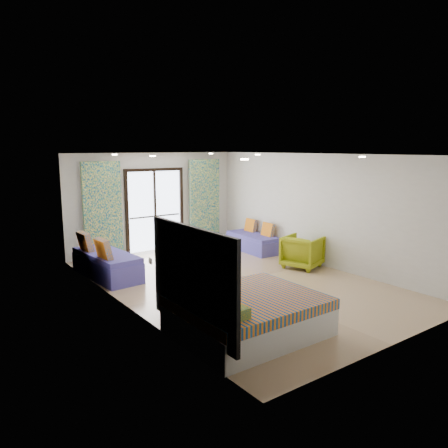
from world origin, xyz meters
TOP-DOWN VIEW (x-y plane):
  - floor at (0.00, 0.00)m, footprint 5.00×7.50m
  - ceiling at (0.00, 0.00)m, footprint 5.00×7.50m
  - wall_back at (0.00, 3.75)m, footprint 5.00×0.01m
  - wall_front at (0.00, -3.75)m, footprint 5.00×0.01m
  - wall_left at (-2.50, 0.00)m, footprint 0.01×7.50m
  - wall_right at (2.50, 0.00)m, footprint 0.01×7.50m
  - balcony_door at (0.00, 3.72)m, footprint 1.76×0.08m
  - balcony_rail at (0.00, 3.73)m, footprint 1.52×0.03m
  - curtain_left at (-1.55, 3.57)m, footprint 1.00×0.10m
  - curtain_right at (1.55, 3.57)m, footprint 1.00×0.10m
  - downlight_a at (-1.40, -2.00)m, footprint 0.12×0.12m
  - downlight_b at (1.40, -2.00)m, footprint 0.12×0.12m
  - downlight_c at (-1.40, 1.00)m, footprint 0.12×0.12m
  - downlight_d at (1.40, 1.00)m, footprint 0.12×0.12m
  - downlight_e at (-1.40, 3.00)m, footprint 0.12×0.12m
  - downlight_f at (1.40, 3.00)m, footprint 0.12×0.12m
  - headboard at (-2.46, -2.19)m, footprint 0.06×2.10m
  - switch_plate at (-2.47, -0.94)m, footprint 0.02×0.10m
  - bed at (-1.48, -2.19)m, footprint 2.15×1.76m
  - daybed_left at (-2.12, 1.98)m, footprint 0.93×2.05m
  - daybed_right at (2.12, 2.00)m, footprint 0.74×1.71m
  - coffee_table at (-0.01, 2.07)m, footprint 0.76×0.76m
  - vase at (-0.01, 2.07)m, footprint 0.18×0.18m
  - armchair at (1.98, -0.02)m, footprint 0.99×1.03m

SIDE VIEW (x-z plane):
  - floor at x=0.00m, z-range -0.01..0.01m
  - daybed_right at x=2.12m, z-range -0.16..0.67m
  - daybed_left at x=-2.12m, z-range -0.19..0.80m
  - bed at x=-1.48m, z-range -0.06..0.68m
  - coffee_table at x=-0.01m, z-range 0.01..0.68m
  - armchair at x=1.98m, z-range 0.00..0.85m
  - vase at x=-0.01m, z-range 0.39..0.55m
  - balcony_rail at x=0.00m, z-range 0.93..0.97m
  - headboard at x=-2.46m, z-range 0.30..1.80m
  - switch_plate at x=-2.47m, z-range 1.00..1.10m
  - curtain_left at x=-1.55m, z-range 0.00..2.50m
  - curtain_right at x=1.55m, z-range 0.00..2.50m
  - balcony_door at x=0.00m, z-range 0.12..2.40m
  - wall_back at x=0.00m, z-range 0.00..2.70m
  - wall_front at x=0.00m, z-range 0.00..2.70m
  - wall_left at x=-2.50m, z-range 0.00..2.70m
  - wall_right at x=2.50m, z-range 0.00..2.70m
  - downlight_a at x=-1.40m, z-range 2.66..2.68m
  - downlight_b at x=1.40m, z-range 2.66..2.68m
  - downlight_c at x=-1.40m, z-range 2.66..2.68m
  - downlight_d at x=1.40m, z-range 2.66..2.68m
  - downlight_e at x=-1.40m, z-range 2.66..2.68m
  - downlight_f at x=1.40m, z-range 2.66..2.68m
  - ceiling at x=0.00m, z-range 2.70..2.71m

